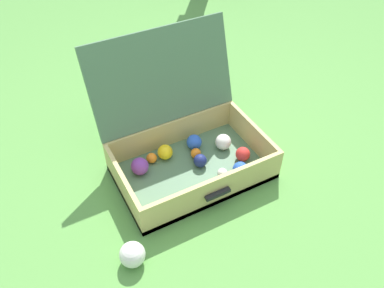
# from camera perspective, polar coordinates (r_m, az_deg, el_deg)

# --- Properties ---
(ground_plane) EXTENTS (16.00, 16.00, 0.00)m
(ground_plane) POSITION_cam_1_polar(r_m,az_deg,el_deg) (1.74, 3.13, -4.72)
(ground_plane) COLOR #569342
(open_suitcase) EXTENTS (0.65, 0.57, 0.55)m
(open_suitcase) POSITION_cam_1_polar(r_m,az_deg,el_deg) (1.71, -1.05, 0.26)
(open_suitcase) COLOR #4C7051
(open_suitcase) RESTS_ON ground
(stray_ball_on_grass) EXTENTS (0.09, 0.09, 0.09)m
(stray_ball_on_grass) POSITION_cam_1_polar(r_m,az_deg,el_deg) (1.47, -8.66, -15.60)
(stray_ball_on_grass) COLOR white
(stray_ball_on_grass) RESTS_ON ground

